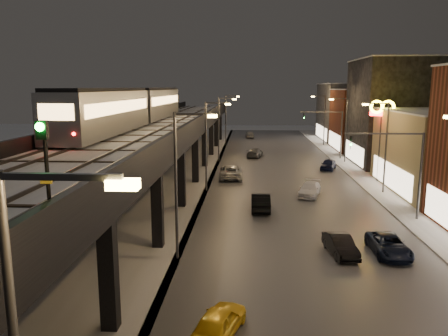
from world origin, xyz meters
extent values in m
cube|color=#46474D|center=(7.50, 35.00, 0.03)|extent=(17.00, 120.00, 0.06)
cube|color=#9FA1A8|center=(17.50, 35.00, 0.07)|extent=(4.00, 120.00, 0.14)
cube|color=#9FA1A8|center=(-6.00, 35.00, 0.03)|extent=(11.00, 120.00, 0.06)
cube|color=black|center=(-6.00, 32.00, 5.80)|extent=(9.00, 100.00, 1.00)
cube|color=black|center=(-2.30, 5.00, 2.65)|extent=(0.70, 0.70, 5.30)
cube|color=black|center=(-6.00, 5.00, 5.15)|extent=(8.00, 0.60, 0.50)
cube|color=black|center=(-9.70, 15.00, 2.65)|extent=(0.70, 0.70, 5.30)
cube|color=black|center=(-2.30, 15.00, 2.65)|extent=(0.70, 0.70, 5.30)
cube|color=black|center=(-6.00, 15.00, 5.15)|extent=(8.00, 0.60, 0.50)
cube|color=black|center=(-9.70, 25.00, 2.65)|extent=(0.70, 0.70, 5.30)
cube|color=black|center=(-2.30, 25.00, 2.65)|extent=(0.70, 0.70, 5.30)
cube|color=black|center=(-6.00, 25.00, 5.15)|extent=(8.00, 0.60, 0.50)
cube|color=black|center=(-9.70, 35.00, 2.65)|extent=(0.70, 0.70, 5.30)
cube|color=black|center=(-2.30, 35.00, 2.65)|extent=(0.70, 0.70, 5.30)
cube|color=black|center=(-6.00, 35.00, 5.15)|extent=(8.00, 0.60, 0.50)
cube|color=black|center=(-9.70, 45.00, 2.65)|extent=(0.70, 0.70, 5.30)
cube|color=black|center=(-2.30, 45.00, 2.65)|extent=(0.70, 0.70, 5.30)
cube|color=black|center=(-6.00, 45.00, 5.15)|extent=(8.00, 0.60, 0.50)
cube|color=black|center=(-9.70, 55.00, 2.65)|extent=(0.70, 0.70, 5.30)
cube|color=black|center=(-2.30, 55.00, 2.65)|extent=(0.70, 0.70, 5.30)
cube|color=black|center=(-6.00, 55.00, 5.15)|extent=(8.00, 0.60, 0.50)
cube|color=black|center=(-9.70, 65.00, 2.65)|extent=(0.70, 0.70, 5.30)
cube|color=black|center=(-2.30, 65.00, 2.65)|extent=(0.70, 0.70, 5.30)
cube|color=black|center=(-6.00, 65.00, 5.15)|extent=(8.00, 0.60, 0.50)
cube|color=black|center=(-9.70, 75.00, 2.65)|extent=(0.70, 0.70, 5.30)
cube|color=black|center=(-2.30, 75.00, 2.65)|extent=(0.70, 0.70, 5.30)
cube|color=black|center=(-6.00, 75.00, 5.15)|extent=(8.00, 0.60, 0.50)
cube|color=#B2B7C1|center=(-6.00, 32.00, 6.38)|extent=(8.40, 100.00, 0.16)
cube|color=#332D28|center=(-9.22, 32.00, 6.54)|extent=(0.08, 98.00, 0.16)
cube|color=#332D28|center=(-7.78, 32.00, 6.54)|extent=(0.08, 98.00, 0.16)
cube|color=#332D28|center=(-4.72, 32.00, 6.54)|extent=(0.08, 98.00, 0.16)
cube|color=#332D28|center=(-3.28, 32.00, 6.54)|extent=(0.08, 98.00, 0.16)
cube|color=black|center=(-6.00, 18.00, 6.49)|extent=(7.80, 0.24, 0.06)
cube|color=black|center=(-6.00, 34.00, 6.49)|extent=(7.80, 0.24, 0.06)
cube|color=black|center=(-6.00, 50.00, 6.49)|extent=(7.80, 0.24, 0.06)
cube|color=black|center=(-6.00, 66.00, 6.49)|extent=(7.80, 0.24, 0.06)
cube|color=black|center=(-1.65, 32.00, 6.85)|extent=(0.30, 100.00, 1.10)
cube|color=black|center=(-10.35, 32.00, 6.85)|extent=(0.30, 100.00, 1.10)
cube|color=beige|center=(17.95, 32.00, 1.60)|extent=(0.10, 12.00, 2.40)
cube|color=black|center=(24.00, 48.00, 7.00)|extent=(12.00, 13.00, 14.00)
cube|color=beige|center=(17.95, 48.00, 1.60)|extent=(0.10, 10.40, 2.40)
cube|color=#B2B7C1|center=(24.00, 48.00, 14.08)|extent=(12.20, 13.20, 0.16)
cube|color=maroon|center=(24.00, 62.00, 5.00)|extent=(12.00, 12.00, 10.00)
cube|color=beige|center=(17.95, 62.00, 1.60)|extent=(0.10, 9.60, 2.40)
cube|color=#B2B7C1|center=(24.00, 62.00, 10.08)|extent=(12.20, 12.20, 0.16)
cube|color=#414143|center=(24.00, 76.00, 5.50)|extent=(12.00, 16.00, 11.00)
cube|color=beige|center=(17.95, 76.00, 1.60)|extent=(0.10, 12.80, 2.40)
cube|color=#B2B7C1|center=(24.00, 76.00, 11.08)|extent=(12.20, 16.20, 0.16)
cube|color=#38383A|center=(0.40, -5.00, 8.90)|extent=(2.20, 0.12, 0.12)
cube|color=#FFCC5A|center=(1.50, -5.00, 8.78)|extent=(0.55, 0.28, 0.18)
cylinder|color=#38383A|center=(-0.70, 13.00, 4.50)|extent=(0.18, 0.18, 9.00)
cube|color=#38383A|center=(0.40, 13.00, 8.90)|extent=(2.20, 0.12, 0.12)
cube|color=#FFCC5A|center=(1.50, 13.00, 8.78)|extent=(0.55, 0.28, 0.18)
cylinder|color=#38383A|center=(-0.70, 31.00, 4.50)|extent=(0.18, 0.18, 9.00)
cube|color=#38383A|center=(0.40, 31.00, 8.90)|extent=(2.20, 0.12, 0.12)
cube|color=#FFCC5A|center=(1.50, 31.00, 8.78)|extent=(0.55, 0.28, 0.18)
cylinder|color=#38383A|center=(17.00, 31.00, 4.50)|extent=(0.18, 0.18, 9.00)
cube|color=#38383A|center=(15.90, 31.00, 8.90)|extent=(2.20, 0.12, 0.12)
cube|color=#FFCC5A|center=(14.80, 31.00, 8.78)|extent=(0.55, 0.28, 0.18)
cylinder|color=#38383A|center=(-0.70, 49.00, 4.50)|extent=(0.18, 0.18, 9.00)
cube|color=#38383A|center=(0.40, 49.00, 8.90)|extent=(2.20, 0.12, 0.12)
cube|color=#FFCC5A|center=(1.50, 49.00, 8.78)|extent=(0.55, 0.28, 0.18)
cylinder|color=#38383A|center=(17.00, 49.00, 4.50)|extent=(0.18, 0.18, 9.00)
cube|color=#38383A|center=(15.90, 49.00, 8.90)|extent=(2.20, 0.12, 0.12)
cube|color=#FFCC5A|center=(14.80, 49.00, 8.78)|extent=(0.55, 0.28, 0.18)
cylinder|color=#38383A|center=(-0.70, 67.00, 4.50)|extent=(0.18, 0.18, 9.00)
cube|color=#38383A|center=(0.40, 67.00, 8.90)|extent=(2.20, 0.12, 0.12)
cube|color=#FFCC5A|center=(1.50, 67.00, 8.78)|extent=(0.55, 0.28, 0.18)
cylinder|color=#38383A|center=(17.00, 67.00, 4.50)|extent=(0.18, 0.18, 9.00)
cube|color=#38383A|center=(15.90, 67.00, 8.90)|extent=(2.20, 0.12, 0.12)
cube|color=#FFCC5A|center=(14.80, 67.00, 8.78)|extent=(0.55, 0.28, 0.18)
cylinder|color=#38383A|center=(17.00, 22.00, 3.50)|extent=(0.20, 0.20, 7.00)
cube|color=#38383A|center=(14.00, 22.00, 6.90)|extent=(6.00, 0.12, 0.12)
imported|color=black|center=(11.50, 22.00, 6.40)|extent=(0.20, 0.16, 1.00)
sphere|color=#0CFF26|center=(11.50, 21.85, 6.15)|extent=(0.18, 0.18, 0.18)
cylinder|color=#38383A|center=(17.00, 52.00, 3.50)|extent=(0.20, 0.20, 7.00)
cube|color=#38383A|center=(14.00, 52.00, 6.90)|extent=(6.00, 0.12, 0.12)
imported|color=black|center=(11.50, 52.00, 6.40)|extent=(0.20, 0.16, 1.00)
sphere|color=#0CFF26|center=(11.50, 51.85, 6.15)|extent=(0.18, 0.18, 0.18)
cube|color=gray|center=(-8.50, 23.92, 8.36)|extent=(3.06, 18.44, 3.48)
cube|color=black|center=(-8.50, 23.92, 10.23)|extent=(2.74, 17.92, 0.26)
cube|color=#FFC26F|center=(-10.04, 23.92, 8.83)|extent=(0.05, 16.86, 0.95)
cube|color=#FFC26F|center=(-6.96, 23.92, 8.83)|extent=(0.05, 16.86, 0.95)
cube|color=gray|center=(-8.50, 43.48, 8.36)|extent=(3.06, 18.44, 3.48)
cube|color=black|center=(-8.50, 43.48, 10.23)|extent=(2.74, 17.92, 0.26)
cube|color=#FFC26F|center=(-10.04, 43.48, 8.83)|extent=(0.05, 16.86, 0.95)
cube|color=#FFC26F|center=(-6.96, 43.48, 8.83)|extent=(0.05, 16.86, 0.95)
cube|color=#FFC26F|center=(-8.50, 14.68, 8.89)|extent=(2.32, 0.05, 1.05)
sphere|color=#FF0C0C|center=(-9.55, 14.66, 7.52)|extent=(0.21, 0.21, 0.21)
sphere|color=#FF0C0C|center=(-7.45, 14.66, 7.52)|extent=(0.21, 0.21, 0.21)
cylinder|color=black|center=(-2.10, -0.29, 8.06)|extent=(0.11, 0.11, 2.87)
cube|color=black|center=(-2.10, -0.41, 9.25)|extent=(0.31, 0.17, 0.53)
sphere|color=#0CFF26|center=(-2.10, -0.53, 9.35)|extent=(0.25, 0.25, 0.25)
cube|color=yellow|center=(-2.10, -0.39, 7.86)|extent=(0.33, 0.04, 0.29)
imported|color=gold|center=(2.46, 4.67, 0.64)|extent=(2.52, 4.00, 1.27)
imported|color=black|center=(4.66, 24.01, 0.74)|extent=(1.59, 4.51, 1.48)
imported|color=#9D9E9F|center=(1.55, 37.21, 0.77)|extent=(2.74, 5.60, 1.53)
imported|color=#494D51|center=(4.48, 53.02, 0.67)|extent=(2.80, 4.90, 1.34)
imported|color=gray|center=(3.69, 78.35, 0.71)|extent=(1.89, 4.24, 1.42)
imported|color=black|center=(9.42, 14.20, 0.63)|extent=(1.82, 3.94, 1.25)
imported|color=black|center=(12.45, 14.38, 0.61)|extent=(2.10, 4.44, 1.23)
imported|color=silver|center=(9.53, 29.35, 0.64)|extent=(2.93, 4.74, 1.28)
imported|color=black|center=(13.71, 43.24, 0.68)|extent=(2.82, 4.29, 1.36)
cylinder|color=#38383A|center=(18.00, 36.41, 3.65)|extent=(0.24, 0.24, 7.31)
cube|color=#FF0C0C|center=(18.00, 36.41, 7.58)|extent=(2.56, 0.25, 0.46)
torus|color=yellow|center=(17.41, 36.41, 8.31)|extent=(1.51, 0.59, 1.48)
torus|color=yellow|center=(18.59, 36.41, 8.31)|extent=(1.51, 0.59, 1.48)
camera|label=1|loc=(3.66, -12.18, 10.42)|focal=35.00mm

